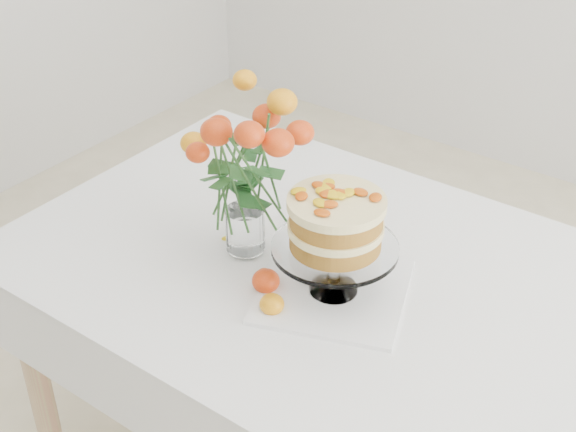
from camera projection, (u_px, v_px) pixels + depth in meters
name	position (u px, v px, depth m)	size (l,w,h in m)	color
table	(335.00, 299.00, 1.75)	(1.43, 0.93, 0.76)	tan
napkin	(333.00, 291.00, 1.63)	(0.29, 0.29, 0.01)	white
cake_stand	(336.00, 228.00, 1.55)	(0.25, 0.25, 0.23)	white
rose_vase	(242.00, 150.00, 1.62)	(0.35, 0.35, 0.43)	white
loose_rose_near	(272.00, 304.00, 1.57)	(0.09, 0.05, 0.04)	#FFA516
loose_rose_far	(266.00, 281.00, 1.63)	(0.10, 0.06, 0.05)	red
stray_petal_a	(263.00, 271.00, 1.69)	(0.03, 0.02, 0.00)	#E3B90E
stray_petal_b	(290.00, 298.00, 1.62)	(0.03, 0.02, 0.00)	#E3B90E
stray_petal_c	(294.00, 316.00, 1.57)	(0.03, 0.02, 0.00)	#E3B90E
stray_petal_d	(227.00, 238.00, 1.80)	(0.03, 0.02, 0.00)	#E3B90E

